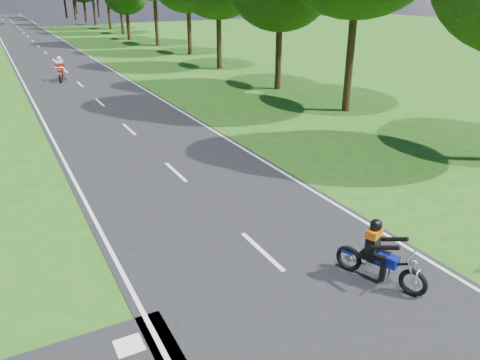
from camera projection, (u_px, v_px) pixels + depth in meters
ground at (310, 296)px, 9.91m from camera, size 160.00×160.00×0.00m
main_road at (39, 46)px, 50.72m from camera, size 7.00×140.00×0.02m
road_markings at (39, 48)px, 49.12m from camera, size 7.40×140.00×0.01m
rider_near_blue at (382, 253)px, 10.05m from camera, size 1.23×1.88×1.49m
rider_far_red at (60, 69)px, 31.93m from camera, size 1.06×2.04×1.62m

